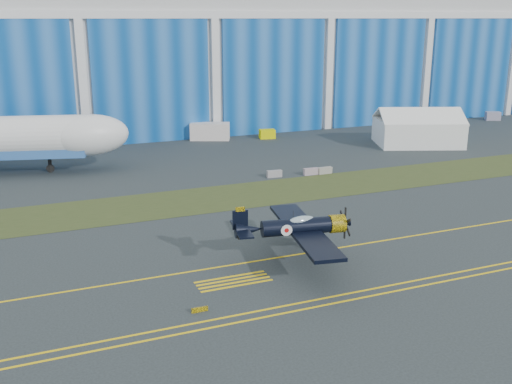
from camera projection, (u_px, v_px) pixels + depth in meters
name	position (u px, v px, depth m)	size (l,w,h in m)	color
ground	(371.00, 222.00, 61.26)	(260.00, 260.00, 0.00)	#2D3538
grass_median	(308.00, 187.00, 73.69)	(260.00, 10.00, 0.02)	#475128
hangar	(179.00, 44.00, 120.82)	(220.00, 45.70, 30.00)	silver
taxiway_centreline	(400.00, 238.00, 56.82)	(200.00, 0.20, 0.02)	yellow
edge_line_near	(469.00, 276.00, 48.38)	(80.00, 0.20, 0.02)	yellow
edge_line_far	(461.00, 272.00, 49.27)	(80.00, 0.20, 0.02)	yellow
hold_short_ladder	(233.00, 281.00, 47.50)	(6.00, 2.40, 0.02)	yellow
guard_board_left	(200.00, 310.00, 42.53)	(1.20, 0.15, 0.35)	yellow
warbird	(297.00, 227.00, 50.13)	(13.54, 15.46, 4.07)	black
tent	(418.00, 126.00, 97.93)	(15.96, 13.90, 6.20)	white
shipping_container	(210.00, 131.00, 102.29)	(6.64, 2.65, 2.88)	silver
tug	(267.00, 134.00, 103.58)	(2.65, 1.66, 1.55)	#DDE000
gse_box	(493.00, 116.00, 122.03)	(2.86, 1.53, 1.72)	#8B88A4
barrier_a	(274.00, 174.00, 78.41)	(2.00, 0.60, 0.90)	gray
barrier_b	(311.00, 172.00, 79.59)	(2.00, 0.60, 0.90)	gray
barrier_c	(325.00, 171.00, 80.11)	(2.00, 0.60, 0.90)	gray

